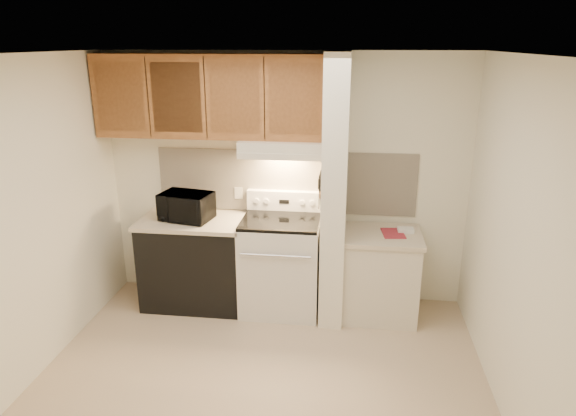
# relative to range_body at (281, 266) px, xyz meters

# --- Properties ---
(floor) EXTENTS (3.60, 3.60, 0.00)m
(floor) POSITION_rel_range_body_xyz_m (0.00, -1.16, -0.46)
(floor) COLOR #CBB190
(floor) RESTS_ON ground
(ceiling) EXTENTS (3.60, 3.60, 0.00)m
(ceiling) POSITION_rel_range_body_xyz_m (0.00, -1.16, 2.04)
(ceiling) COLOR white
(ceiling) RESTS_ON wall_back
(wall_back) EXTENTS (3.60, 2.50, 0.02)m
(wall_back) POSITION_rel_range_body_xyz_m (0.00, 0.34, 0.79)
(wall_back) COLOR white
(wall_back) RESTS_ON floor
(wall_left) EXTENTS (0.02, 3.00, 2.50)m
(wall_left) POSITION_rel_range_body_xyz_m (-1.80, -1.16, 0.79)
(wall_left) COLOR white
(wall_left) RESTS_ON floor
(wall_right) EXTENTS (0.02, 3.00, 2.50)m
(wall_right) POSITION_rel_range_body_xyz_m (1.80, -1.16, 0.79)
(wall_right) COLOR white
(wall_right) RESTS_ON floor
(backsplash) EXTENTS (2.60, 0.02, 0.63)m
(backsplash) POSITION_rel_range_body_xyz_m (0.00, 0.33, 0.78)
(backsplash) COLOR white
(backsplash) RESTS_ON wall_back
(range_body) EXTENTS (0.76, 0.65, 0.92)m
(range_body) POSITION_rel_range_body_xyz_m (0.00, 0.00, 0.00)
(range_body) COLOR silver
(range_body) RESTS_ON floor
(oven_window) EXTENTS (0.50, 0.01, 0.30)m
(oven_window) POSITION_rel_range_body_xyz_m (0.00, -0.32, 0.04)
(oven_window) COLOR black
(oven_window) RESTS_ON range_body
(oven_handle) EXTENTS (0.65, 0.02, 0.02)m
(oven_handle) POSITION_rel_range_body_xyz_m (0.00, -0.35, 0.26)
(oven_handle) COLOR silver
(oven_handle) RESTS_ON range_body
(cooktop) EXTENTS (0.74, 0.64, 0.03)m
(cooktop) POSITION_rel_range_body_xyz_m (0.00, 0.00, 0.48)
(cooktop) COLOR black
(cooktop) RESTS_ON range_body
(range_backguard) EXTENTS (0.76, 0.08, 0.20)m
(range_backguard) POSITION_rel_range_body_xyz_m (0.00, 0.28, 0.59)
(range_backguard) COLOR silver
(range_backguard) RESTS_ON range_body
(range_display) EXTENTS (0.10, 0.01, 0.04)m
(range_display) POSITION_rel_range_body_xyz_m (0.00, 0.24, 0.59)
(range_display) COLOR black
(range_display) RESTS_ON range_backguard
(range_knob_left_outer) EXTENTS (0.05, 0.02, 0.05)m
(range_knob_left_outer) POSITION_rel_range_body_xyz_m (-0.28, 0.24, 0.59)
(range_knob_left_outer) COLOR silver
(range_knob_left_outer) RESTS_ON range_backguard
(range_knob_left_inner) EXTENTS (0.05, 0.02, 0.05)m
(range_knob_left_inner) POSITION_rel_range_body_xyz_m (-0.18, 0.24, 0.59)
(range_knob_left_inner) COLOR silver
(range_knob_left_inner) RESTS_ON range_backguard
(range_knob_right_inner) EXTENTS (0.05, 0.02, 0.05)m
(range_knob_right_inner) POSITION_rel_range_body_xyz_m (0.18, 0.24, 0.59)
(range_knob_right_inner) COLOR silver
(range_knob_right_inner) RESTS_ON range_backguard
(range_knob_right_outer) EXTENTS (0.05, 0.02, 0.05)m
(range_knob_right_outer) POSITION_rel_range_body_xyz_m (0.28, 0.24, 0.59)
(range_knob_right_outer) COLOR silver
(range_knob_right_outer) RESTS_ON range_backguard
(dishwasher_front) EXTENTS (1.00, 0.63, 0.87)m
(dishwasher_front) POSITION_rel_range_body_xyz_m (-0.88, 0.01, -0.03)
(dishwasher_front) COLOR black
(dishwasher_front) RESTS_ON floor
(left_countertop) EXTENTS (1.04, 0.67, 0.04)m
(left_countertop) POSITION_rel_range_body_xyz_m (-0.88, 0.01, 0.43)
(left_countertop) COLOR beige
(left_countertop) RESTS_ON dishwasher_front
(spoon_rest) EXTENTS (0.24, 0.08, 0.02)m
(spoon_rest) POSITION_rel_range_body_xyz_m (-1.09, 0.21, 0.46)
(spoon_rest) COLOR black
(spoon_rest) RESTS_ON left_countertop
(teal_jar) EXTENTS (0.10, 0.10, 0.11)m
(teal_jar) POSITION_rel_range_body_xyz_m (-0.83, 0.23, 0.50)
(teal_jar) COLOR #295F60
(teal_jar) RESTS_ON left_countertop
(outlet) EXTENTS (0.08, 0.01, 0.12)m
(outlet) POSITION_rel_range_body_xyz_m (-0.48, 0.32, 0.64)
(outlet) COLOR beige
(outlet) RESTS_ON backsplash
(microwave) EXTENTS (0.54, 0.42, 0.27)m
(microwave) POSITION_rel_range_body_xyz_m (-0.93, -0.01, 0.58)
(microwave) COLOR black
(microwave) RESTS_ON left_countertop
(partition_pillar) EXTENTS (0.22, 0.70, 2.50)m
(partition_pillar) POSITION_rel_range_body_xyz_m (0.51, -0.01, 0.79)
(partition_pillar) COLOR white
(partition_pillar) RESTS_ON floor
(pillar_trim) EXTENTS (0.01, 0.70, 0.04)m
(pillar_trim) POSITION_rel_range_body_xyz_m (0.39, -0.01, 0.84)
(pillar_trim) COLOR #995D2F
(pillar_trim) RESTS_ON partition_pillar
(knife_strip) EXTENTS (0.02, 0.42, 0.04)m
(knife_strip) POSITION_rel_range_body_xyz_m (0.39, -0.06, 0.86)
(knife_strip) COLOR black
(knife_strip) RESTS_ON partition_pillar
(knife_blade_a) EXTENTS (0.01, 0.03, 0.16)m
(knife_blade_a) POSITION_rel_range_body_xyz_m (0.38, -0.20, 0.76)
(knife_blade_a) COLOR silver
(knife_blade_a) RESTS_ON knife_strip
(knife_handle_a) EXTENTS (0.02, 0.02, 0.10)m
(knife_handle_a) POSITION_rel_range_body_xyz_m (0.38, -0.21, 0.91)
(knife_handle_a) COLOR black
(knife_handle_a) RESTS_ON knife_strip
(knife_blade_b) EXTENTS (0.01, 0.04, 0.18)m
(knife_blade_b) POSITION_rel_range_body_xyz_m (0.38, -0.14, 0.75)
(knife_blade_b) COLOR silver
(knife_blade_b) RESTS_ON knife_strip
(knife_handle_b) EXTENTS (0.02, 0.02, 0.10)m
(knife_handle_b) POSITION_rel_range_body_xyz_m (0.38, -0.12, 0.91)
(knife_handle_b) COLOR black
(knife_handle_b) RESTS_ON knife_strip
(knife_blade_c) EXTENTS (0.01, 0.04, 0.20)m
(knife_blade_c) POSITION_rel_range_body_xyz_m (0.38, -0.05, 0.74)
(knife_blade_c) COLOR silver
(knife_blade_c) RESTS_ON knife_strip
(knife_handle_c) EXTENTS (0.02, 0.02, 0.10)m
(knife_handle_c) POSITION_rel_range_body_xyz_m (0.38, -0.06, 0.91)
(knife_handle_c) COLOR black
(knife_handle_c) RESTS_ON knife_strip
(knife_blade_d) EXTENTS (0.01, 0.04, 0.16)m
(knife_blade_d) POSITION_rel_range_body_xyz_m (0.38, 0.02, 0.76)
(knife_blade_d) COLOR silver
(knife_blade_d) RESTS_ON knife_strip
(knife_handle_d) EXTENTS (0.02, 0.02, 0.10)m
(knife_handle_d) POSITION_rel_range_body_xyz_m (0.38, 0.03, 0.91)
(knife_handle_d) COLOR black
(knife_handle_d) RESTS_ON knife_strip
(knife_blade_e) EXTENTS (0.01, 0.04, 0.18)m
(knife_blade_e) POSITION_rel_range_body_xyz_m (0.38, 0.10, 0.75)
(knife_blade_e) COLOR silver
(knife_blade_e) RESTS_ON knife_strip
(knife_handle_e) EXTENTS (0.02, 0.02, 0.10)m
(knife_handle_e) POSITION_rel_range_body_xyz_m (0.38, 0.12, 0.91)
(knife_handle_e) COLOR black
(knife_handle_e) RESTS_ON knife_strip
(oven_mitt) EXTENTS (0.03, 0.10, 0.25)m
(oven_mitt) POSITION_rel_range_body_xyz_m (0.38, 0.17, 0.73)
(oven_mitt) COLOR slate
(oven_mitt) RESTS_ON partition_pillar
(right_cab_base) EXTENTS (0.70, 0.60, 0.81)m
(right_cab_base) POSITION_rel_range_body_xyz_m (0.97, -0.01, -0.06)
(right_cab_base) COLOR beige
(right_cab_base) RESTS_ON floor
(right_countertop) EXTENTS (0.74, 0.64, 0.04)m
(right_countertop) POSITION_rel_range_body_xyz_m (0.97, -0.01, 0.37)
(right_countertop) COLOR beige
(right_countertop) RESTS_ON right_cab_base
(red_folder) EXTENTS (0.23, 0.29, 0.01)m
(red_folder) POSITION_rel_range_body_xyz_m (1.07, 0.00, 0.39)
(red_folder) COLOR #A52937
(red_folder) RESTS_ON right_countertop
(white_box) EXTENTS (0.15, 0.11, 0.04)m
(white_box) POSITION_rel_range_body_xyz_m (1.19, 0.06, 0.41)
(white_box) COLOR white
(white_box) RESTS_ON right_countertop
(range_hood) EXTENTS (0.78, 0.44, 0.15)m
(range_hood) POSITION_rel_range_body_xyz_m (0.00, 0.12, 1.17)
(range_hood) COLOR beige
(range_hood) RESTS_ON upper_cabinets
(hood_lip) EXTENTS (0.78, 0.04, 0.06)m
(hood_lip) POSITION_rel_range_body_xyz_m (0.00, -0.08, 1.12)
(hood_lip) COLOR beige
(hood_lip) RESTS_ON range_hood
(upper_cabinets) EXTENTS (2.18, 0.33, 0.77)m
(upper_cabinets) POSITION_rel_range_body_xyz_m (-0.69, 0.17, 1.62)
(upper_cabinets) COLOR #995D2F
(upper_cabinets) RESTS_ON wall_back
(cab_door_a) EXTENTS (0.46, 0.01, 0.63)m
(cab_door_a) POSITION_rel_range_body_xyz_m (-1.51, 0.01, 1.62)
(cab_door_a) COLOR #995D2F
(cab_door_a) RESTS_ON upper_cabinets
(cab_gap_a) EXTENTS (0.01, 0.01, 0.73)m
(cab_gap_a) POSITION_rel_range_body_xyz_m (-1.23, 0.01, 1.62)
(cab_gap_a) COLOR black
(cab_gap_a) RESTS_ON upper_cabinets
(cab_door_b) EXTENTS (0.46, 0.01, 0.63)m
(cab_door_b) POSITION_rel_range_body_xyz_m (-0.96, 0.01, 1.62)
(cab_door_b) COLOR #995D2F
(cab_door_b) RESTS_ON upper_cabinets
(cab_gap_b) EXTENTS (0.01, 0.01, 0.73)m
(cab_gap_b) POSITION_rel_range_body_xyz_m (-0.69, 0.01, 1.62)
(cab_gap_b) COLOR black
(cab_gap_b) RESTS_ON upper_cabinets
(cab_door_c) EXTENTS (0.46, 0.01, 0.63)m
(cab_door_c) POSITION_rel_range_body_xyz_m (-0.42, 0.01, 1.62)
(cab_door_c) COLOR #995D2F
(cab_door_c) RESTS_ON upper_cabinets
(cab_gap_c) EXTENTS (0.01, 0.01, 0.73)m
(cab_gap_c) POSITION_rel_range_body_xyz_m (-0.14, 0.01, 1.62)
(cab_gap_c) COLOR black
(cab_gap_c) RESTS_ON upper_cabinets
(cab_door_d) EXTENTS (0.46, 0.01, 0.63)m
(cab_door_d) POSITION_rel_range_body_xyz_m (0.13, 0.01, 1.62)
(cab_door_d) COLOR #995D2F
(cab_door_d) RESTS_ON upper_cabinets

